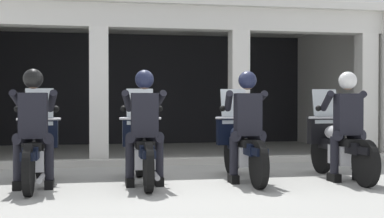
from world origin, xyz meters
TOP-DOWN VIEW (x-y plane):
  - ground_plane at (0.00, 3.00)m, footprint 80.00×80.00m
  - station_building at (0.03, 4.98)m, footprint 9.22×4.97m
  - kerb_strip at (0.03, 1.98)m, footprint 8.72×0.24m
  - motorcycle_far_left at (-2.19, -0.00)m, footprint 0.62×2.04m
  - police_officer_far_left at (-2.19, -0.28)m, footprint 0.63×0.61m
  - motorcycle_center_left at (-0.73, -0.02)m, footprint 0.62×2.04m
  - police_officer_center_left at (-0.73, -0.31)m, footprint 0.63×0.61m
  - motorcycle_center_right at (0.73, -0.00)m, footprint 0.62×2.04m
  - police_officer_center_right at (0.73, -0.29)m, footprint 0.63×0.61m
  - motorcycle_far_right at (2.19, -0.13)m, footprint 0.62×2.04m
  - police_officer_far_right at (2.19, -0.42)m, footprint 0.63×0.61m

SIDE VIEW (x-z plane):
  - ground_plane at x=0.00m, z-range 0.00..0.00m
  - kerb_strip at x=0.03m, z-range 0.00..0.12m
  - motorcycle_far_left at x=-2.19m, z-range -0.17..1.17m
  - motorcycle_center_left at x=-0.73m, z-range -0.17..1.17m
  - motorcycle_center_right at x=0.73m, z-range -0.17..1.17m
  - motorcycle_far_right at x=2.19m, z-range -0.17..1.17m
  - police_officer_far_left at x=-2.19m, z-range 0.15..1.73m
  - police_officer_center_left at x=-0.73m, z-range 0.15..1.73m
  - police_officer_center_right at x=0.73m, z-range 0.15..1.73m
  - police_officer_far_right at x=2.19m, z-range 0.15..1.73m
  - station_building at x=0.03m, z-range 0.43..3.56m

